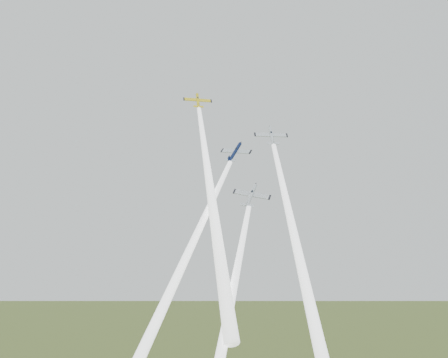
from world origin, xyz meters
The scene contains 7 objects.
plane_yellow centered at (-9.05, 7.86, 112.59)m, with size 6.72×6.67×1.05m, color gold, non-canonical shape.
smoke_trail_yellow centered at (-1.11, -11.89, 86.91)m, with size 2.49×2.49×60.31m, color white, non-canonical shape.
plane_navy centered at (1.37, -1.32, 98.29)m, with size 7.11×7.05×1.11m, color #0C1638, non-canonical shape.
smoke_trail_navy centered at (-6.18, -24.43, 68.97)m, with size 2.49×2.49×69.79m, color white, non-canonical shape.
plane_silver_right centered at (9.09, -1.28, 101.47)m, with size 7.10×7.04×1.11m, color silver, non-canonical shape.
smoke_trail_silver_right centered at (16.86, -24.32, 72.14)m, with size 2.49×2.49×69.79m, color white, non-canonical shape.
plane_silver_low centered at (5.78, -8.16, 88.31)m, with size 7.49×7.43×1.17m, color #A7AEB5, non-canonical shape.
Camera 1 is at (22.26, -114.88, 76.38)m, focal length 45.00 mm.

